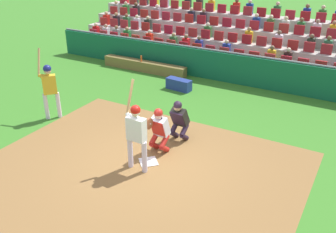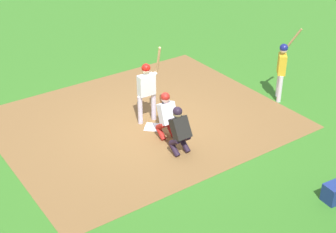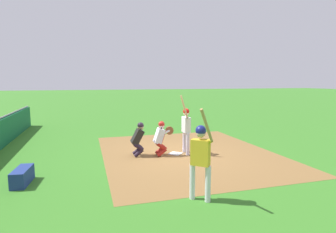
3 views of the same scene
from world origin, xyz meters
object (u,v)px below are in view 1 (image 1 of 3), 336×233
Objects in this scene: home_plate_umpire at (179,119)px; batter_at_plate at (136,130)px; catcher_crouching at (159,128)px; home_plate_marker at (149,162)px; equipment_duffel_bag at (179,84)px; on_deck_batter at (49,86)px; dugout_bench at (144,66)px; water_bottle_on_bench at (141,59)px.

batter_at_plate is at bearing 83.17° from home_plate_umpire.
catcher_crouching reaches higher than home_plate_umpire.
home_plate_marker is 0.92m from catcher_crouching.
home_plate_umpire is (-0.21, -1.78, -0.39)m from batter_at_plate.
batter_at_plate is 1.72× the size of catcher_crouching.
on_deck_batter reaches higher than equipment_duffel_bag.
dugout_bench is 1.81× the size of on_deck_batter.
home_plate_umpire is 0.58× the size of on_deck_batter.
water_bottle_on_bench is at bearing -88.75° from on_deck_batter.
home_plate_umpire reaches higher than home_plate_marker.
batter_at_plate reaches higher than dugout_bench.
on_deck_batter is (4.05, -0.15, 0.37)m from catcher_crouching.
dugout_bench is at bearing -56.09° from home_plate_marker.
on_deck_batter is at bearing 8.97° from home_plate_umpire.
batter_at_plate reaches higher than catcher_crouching.
dugout_bench is 15.60× the size of water_bottle_on_bench.
home_plate_marker is 4.29m from on_deck_batter.
dugout_bench is (4.12, -6.13, 0.20)m from home_plate_marker.
dugout_bench is 0.36m from water_bottle_on_bench.
on_deck_batter is (4.08, -0.73, 1.08)m from home_plate_marker.
home_plate_marker is 0.45× the size of equipment_duffel_bag.
on_deck_batter is at bearing -2.06° from catcher_crouching.
home_plate_marker is 7.38m from dugout_bench.
home_plate_umpire is 6.36m from water_bottle_on_bench.
catcher_crouching is 0.33× the size of dugout_bench.
home_plate_marker is at bearing -101.69° from batter_at_plate.
batter_at_plate is at bearing 113.20° from equipment_duffel_bag.
batter_at_plate reaches higher than home_plate_marker.
batter_at_plate is 0.56× the size of dugout_bench.
water_bottle_on_bench is 0.26× the size of equipment_duffel_bag.
dugout_bench is (4.25, -4.73, -0.47)m from home_plate_umpire.
dugout_bench is at bearing -53.60° from catcher_crouching.
dugout_bench is (4.04, -6.51, -0.86)m from batter_at_plate.
water_bottle_on_bench is 0.12× the size of on_deck_batter.
batter_at_plate is 2.29× the size of equipment_duffel_bag.
catcher_crouching is (0.04, -0.59, 0.71)m from home_plate_marker.
catcher_crouching is at bearing 127.31° from water_bottle_on_bench.
equipment_duffel_bag is (1.89, -3.51, -0.48)m from home_plate_umpire.
batter_at_plate is at bearing 164.40° from on_deck_batter.
catcher_crouching is at bearing -92.54° from batter_at_plate.
water_bottle_on_bench is at bearing -52.69° from catcher_crouching.
on_deck_batter reaches higher than catcher_crouching.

